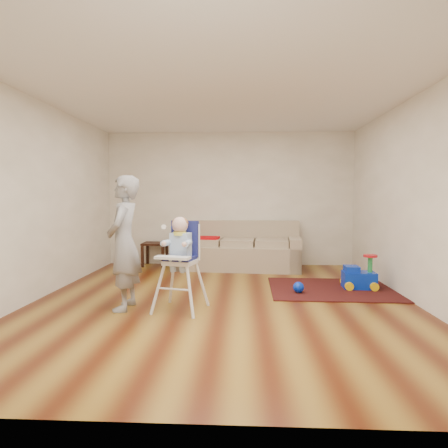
{
  "coord_description": "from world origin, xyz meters",
  "views": [
    {
      "loc": [
        0.26,
        -4.92,
        1.37
      ],
      "look_at": [
        0.0,
        0.4,
        1.0
      ],
      "focal_mm": 30.0,
      "sensor_mm": 36.0,
      "label": 1
    }
  ],
  "objects_px": {
    "ride_on_toy": "(359,271)",
    "toy_ball": "(298,287)",
    "sofa": "(238,245)",
    "adult": "(124,243)",
    "side_table": "(155,254)",
    "high_chair": "(180,265)"
  },
  "relations": [
    {
      "from": "ride_on_toy",
      "to": "toy_ball",
      "type": "distance_m",
      "value": 1.02
    },
    {
      "from": "sofa",
      "to": "ride_on_toy",
      "type": "height_order",
      "value": "sofa"
    },
    {
      "from": "toy_ball",
      "to": "adult",
      "type": "bearing_deg",
      "value": -159.65
    },
    {
      "from": "sofa",
      "to": "ride_on_toy",
      "type": "xyz_separation_m",
      "value": [
        1.84,
        -1.57,
        -0.18
      ]
    },
    {
      "from": "side_table",
      "to": "adult",
      "type": "bearing_deg",
      "value": -83.8
    },
    {
      "from": "toy_ball",
      "to": "adult",
      "type": "distance_m",
      "value": 2.51
    },
    {
      "from": "sofa",
      "to": "adult",
      "type": "height_order",
      "value": "adult"
    },
    {
      "from": "ride_on_toy",
      "to": "toy_ball",
      "type": "bearing_deg",
      "value": -158.78
    },
    {
      "from": "side_table",
      "to": "adult",
      "type": "distance_m",
      "value": 3.04
    },
    {
      "from": "adult",
      "to": "high_chair",
      "type": "bearing_deg",
      "value": 87.36
    },
    {
      "from": "sofa",
      "to": "side_table",
      "type": "distance_m",
      "value": 1.72
    },
    {
      "from": "sofa",
      "to": "toy_ball",
      "type": "relative_size",
      "value": 15.54
    },
    {
      "from": "toy_ball",
      "to": "adult",
      "type": "xyz_separation_m",
      "value": [
        -2.26,
        -0.84,
        0.73
      ]
    },
    {
      "from": "side_table",
      "to": "ride_on_toy",
      "type": "bearing_deg",
      "value": -27.06
    },
    {
      "from": "side_table",
      "to": "high_chair",
      "type": "height_order",
      "value": "high_chair"
    },
    {
      "from": "ride_on_toy",
      "to": "high_chair",
      "type": "xyz_separation_m",
      "value": [
        -2.51,
        -1.18,
        0.28
      ]
    },
    {
      "from": "side_table",
      "to": "high_chair",
      "type": "distance_m",
      "value": 3.17
    },
    {
      "from": "high_chair",
      "to": "adult",
      "type": "xyz_separation_m",
      "value": [
        -0.7,
        0.02,
        0.27
      ]
    },
    {
      "from": "side_table",
      "to": "toy_ball",
      "type": "xyz_separation_m",
      "value": [
        2.58,
        -2.13,
        -0.14
      ]
    },
    {
      "from": "toy_ball",
      "to": "high_chair",
      "type": "xyz_separation_m",
      "value": [
        -1.56,
        -0.86,
        0.46
      ]
    },
    {
      "from": "ride_on_toy",
      "to": "adult",
      "type": "bearing_deg",
      "value": -157.69
    },
    {
      "from": "toy_ball",
      "to": "ride_on_toy",
      "type": "bearing_deg",
      "value": 18.8
    }
  ]
}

